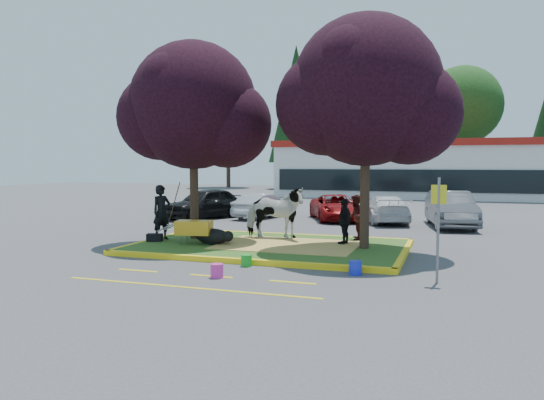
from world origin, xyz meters
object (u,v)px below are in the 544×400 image
(calf, at_px, (213,236))
(sign_post, at_px, (438,219))
(bucket_blue, at_px, (355,268))
(bucket_green, at_px, (246,260))
(car_black, at_px, (205,203))
(bucket_pink, at_px, (217,271))
(car_silver, at_px, (263,206))
(cow, at_px, (275,213))
(wheelbarrow, at_px, (194,228))
(handler, at_px, (162,212))

(calf, relative_size, sign_post, 0.48)
(sign_post, height_order, bucket_blue, sign_post)
(bucket_green, relative_size, car_black, 0.07)
(bucket_pink, bearing_deg, car_silver, 105.33)
(cow, bearing_deg, wheelbarrow, 128.62)
(bucket_blue, xyz_separation_m, car_black, (-9.08, 10.45, 0.57))
(cow, bearing_deg, handler, 105.86)
(cow, bearing_deg, car_black, 36.10)
(calf, height_order, bucket_pink, calf)
(handler, relative_size, car_black, 0.41)
(calf, height_order, bucket_green, calf)
(handler, relative_size, wheelbarrow, 0.92)
(bucket_pink, bearing_deg, wheelbarrow, 124.13)
(wheelbarrow, bearing_deg, car_silver, 86.11)
(cow, distance_m, wheelbarrow, 2.78)
(cow, xyz_separation_m, handler, (-3.46, -1.36, 0.03))
(bucket_green, xyz_separation_m, bucket_pink, (-0.15, -1.50, 0.01))
(wheelbarrow, bearing_deg, cow, 33.34)
(cow, bearing_deg, bucket_green, -177.34)
(sign_post, xyz_separation_m, car_black, (-10.96, 10.75, -0.70))
(cow, height_order, car_silver, cow)
(wheelbarrow, bearing_deg, bucket_green, -49.71)
(calf, xyz_separation_m, bucket_pink, (1.88, -3.75, -0.23))
(cow, bearing_deg, bucket_blue, -145.69)
(bucket_blue, bearing_deg, bucket_green, 177.63)
(calf, relative_size, bucket_blue, 3.39)
(calf, height_order, bucket_blue, calf)
(handler, relative_size, bucket_pink, 5.52)
(handler, bearing_deg, bucket_green, -96.60)
(cow, height_order, bucket_green, cow)
(wheelbarrow, height_order, bucket_pink, wheelbarrow)
(handler, distance_m, car_black, 8.03)
(bucket_green, bearing_deg, wheelbarrow, 141.14)
(bucket_pink, xyz_separation_m, car_black, (-6.09, 11.83, 0.58))
(sign_post, xyz_separation_m, car_silver, (-8.43, 11.90, -0.85))
(cow, bearing_deg, car_silver, 17.06)
(handler, relative_size, bucket_green, 5.99)
(calf, xyz_separation_m, bucket_blue, (4.88, -2.37, -0.23))
(handler, xyz_separation_m, car_black, (-2.19, 7.72, -0.31))
(wheelbarrow, bearing_deg, calf, 9.66)
(bucket_green, distance_m, car_silver, 12.08)
(bucket_pink, distance_m, bucket_blue, 3.30)
(handler, distance_m, bucket_pink, 5.74)
(car_silver, bearing_deg, handler, 102.29)
(bucket_green, bearing_deg, handler, 147.03)
(bucket_pink, bearing_deg, sign_post, 12.55)
(cow, height_order, sign_post, sign_post)
(cow, distance_m, sign_post, 6.90)
(handler, xyz_separation_m, car_silver, (0.33, 8.87, -0.46))
(handler, distance_m, bucket_green, 4.90)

